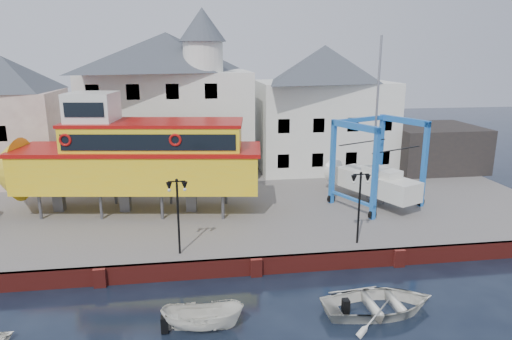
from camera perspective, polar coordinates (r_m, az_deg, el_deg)
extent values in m
plane|color=black|center=(24.96, 0.02, -13.05)|extent=(140.00, 140.00, 0.00)
cube|color=#605B58|center=(34.85, -2.57, -4.01)|extent=(44.00, 22.00, 1.00)
cube|color=maroon|center=(24.83, -0.02, -11.90)|extent=(44.00, 0.25, 1.00)
cube|color=maroon|center=(24.96, -18.94, -12.61)|extent=(0.60, 0.36, 1.00)
cube|color=maroon|center=(24.68, 0.03, -12.08)|extent=(0.60, 0.36, 1.00)
cube|color=maroon|center=(26.90, 17.45, -10.45)|extent=(0.60, 0.36, 1.00)
cube|color=tan|center=(43.12, -28.26, 3.68)|extent=(8.00, 7.00, 7.50)
pyramid|color=#3D4048|center=(42.61, -29.09, 10.48)|extent=(8.00, 7.00, 2.80)
cube|color=black|center=(40.17, -28.85, -0.22)|extent=(1.00, 0.08, 1.20)
cube|color=black|center=(39.62, -29.37, 3.99)|extent=(1.00, 0.08, 1.20)
cube|color=silver|center=(40.90, -10.73, 5.72)|extent=(14.00, 8.00, 9.00)
pyramid|color=#3D4048|center=(40.45, -11.14, 14.29)|extent=(14.00, 8.00, 3.20)
cube|color=black|center=(38.24, -19.01, 0.15)|extent=(1.00, 0.08, 1.20)
cube|color=black|center=(37.78, -14.54, 0.31)|extent=(1.00, 0.08, 1.20)
cube|color=black|center=(37.55, -10.00, 0.47)|extent=(1.00, 0.08, 1.20)
cube|color=black|center=(37.56, -5.42, 0.64)|extent=(1.00, 0.08, 1.20)
cube|color=black|center=(37.65, -19.38, 4.57)|extent=(1.00, 0.08, 1.20)
cube|color=black|center=(37.18, -14.84, 4.80)|extent=(1.00, 0.08, 1.20)
cube|color=black|center=(36.95, -10.20, 4.99)|extent=(1.00, 0.08, 1.20)
cube|color=black|center=(36.97, -5.53, 5.16)|extent=(1.00, 0.08, 1.20)
cube|color=black|center=(37.30, -19.77, 9.11)|extent=(1.00, 0.08, 1.20)
cube|color=black|center=(36.82, -15.14, 9.40)|extent=(1.00, 0.08, 1.20)
cube|color=black|center=(36.59, -10.41, 9.63)|extent=(1.00, 0.08, 1.20)
cube|color=black|center=(36.61, -5.64, 9.79)|extent=(1.00, 0.08, 1.20)
cylinder|color=silver|center=(38.03, -6.63, 13.86)|extent=(3.20, 3.20, 2.40)
cone|color=#3D4048|center=(38.09, -6.75, 17.62)|extent=(3.80, 3.80, 2.60)
cube|color=silver|center=(43.17, 8.31, 5.60)|extent=(12.00, 8.00, 8.00)
pyramid|color=#3D4048|center=(42.69, 8.59, 13.05)|extent=(12.00, 8.00, 3.20)
cube|color=black|center=(38.78, 3.43, 1.11)|extent=(1.00, 0.08, 1.20)
cube|color=black|center=(39.48, 7.70, 1.25)|extent=(1.00, 0.08, 1.20)
cube|color=black|center=(40.39, 11.80, 1.37)|extent=(1.00, 0.08, 1.20)
cube|color=black|center=(41.50, 15.70, 1.48)|extent=(1.00, 0.08, 1.20)
cube|color=black|center=(38.20, 3.50, 5.50)|extent=(1.00, 0.08, 1.20)
cube|color=black|center=(38.91, 7.85, 5.55)|extent=(1.00, 0.08, 1.20)
cube|color=black|center=(39.84, 12.02, 5.58)|extent=(1.00, 0.08, 1.20)
cube|color=black|center=(40.96, 15.99, 5.57)|extent=(1.00, 0.08, 1.20)
cube|color=black|center=(45.58, 21.10, 2.69)|extent=(8.00, 7.00, 4.00)
cylinder|color=black|center=(24.65, -9.68, -6.00)|extent=(0.12, 0.12, 4.00)
cube|color=black|center=(24.01, -9.89, -1.41)|extent=(0.90, 0.06, 0.06)
sphere|color=black|center=(24.00, -9.90, -1.25)|extent=(0.16, 0.16, 0.16)
cone|color=black|center=(24.11, -10.81, -2.06)|extent=(0.32, 0.32, 0.45)
sphere|color=silver|center=(24.16, -10.79, -2.47)|extent=(0.18, 0.18, 0.18)
cone|color=black|center=(24.08, -8.91, -2.00)|extent=(0.32, 0.32, 0.45)
sphere|color=silver|center=(24.13, -8.89, -2.41)|extent=(0.18, 0.18, 0.18)
cylinder|color=black|center=(26.28, 12.74, -4.85)|extent=(0.12, 0.12, 4.00)
cube|color=black|center=(25.69, 12.99, -0.53)|extent=(0.90, 0.06, 0.06)
sphere|color=black|center=(25.67, 13.00, -0.38)|extent=(0.16, 0.16, 0.16)
cone|color=black|center=(25.62, 12.12, -1.15)|extent=(0.32, 0.32, 0.45)
sphere|color=silver|center=(25.67, 12.10, -1.53)|extent=(0.18, 0.18, 0.18)
cone|color=black|center=(25.90, 13.78, -1.07)|extent=(0.32, 0.32, 0.45)
sphere|color=silver|center=(25.95, 13.76, -1.45)|extent=(0.18, 0.18, 0.18)
cylinder|color=#59595E|center=(32.82, -25.38, -4.15)|extent=(0.23, 0.23, 1.70)
cylinder|color=#59595E|center=(35.57, -23.27, -2.55)|extent=(0.23, 0.23, 1.70)
cylinder|color=#59595E|center=(31.34, -18.81, -4.34)|extent=(0.23, 0.23, 1.70)
cylinder|color=#59595E|center=(34.20, -17.15, -2.65)|extent=(0.23, 0.23, 1.70)
cylinder|color=#59595E|center=(30.30, -11.68, -4.49)|extent=(0.23, 0.23, 1.70)
cylinder|color=#59595E|center=(33.25, -10.61, -2.73)|extent=(0.23, 0.23, 1.70)
cylinder|color=#59595E|center=(29.76, -4.16, -4.57)|extent=(0.23, 0.23, 1.70)
cylinder|color=#59595E|center=(32.76, -3.78, -2.77)|extent=(0.23, 0.23, 1.70)
cube|color=#59595E|center=(33.96, -23.41, -3.34)|extent=(0.75, 0.66, 1.70)
cube|color=#59595E|center=(32.43, -16.04, -3.49)|extent=(0.75, 0.66, 1.70)
cube|color=#59595E|center=(31.49, -8.08, -3.60)|extent=(0.75, 0.66, 1.70)
cube|color=yellow|center=(31.57, -14.32, 0.09)|extent=(16.29, 6.50, 2.49)
cone|color=yellow|center=(34.98, -29.03, 0.08)|extent=(3.07, 4.61, 4.30)
cube|color=#A30F0B|center=(31.27, -14.48, 2.50)|extent=(16.65, 6.72, 0.25)
cube|color=yellow|center=(30.86, -12.53, 3.96)|extent=(11.74, 5.41, 1.81)
cube|color=black|center=(28.98, -13.35, 3.36)|extent=(10.76, 1.60, 1.02)
cube|color=black|center=(32.73, -11.82, 4.68)|extent=(10.76, 1.60, 1.02)
cube|color=#A30F0B|center=(30.70, -12.63, 5.81)|extent=(11.98, 5.55, 0.20)
cube|color=silver|center=(31.68, -19.79, 7.26)|extent=(3.33, 3.33, 2.06)
cube|color=black|center=(30.27, -20.74, 7.05)|extent=(2.45, 0.41, 0.90)
torus|color=#A30F0B|center=(30.48, -22.76, 3.48)|extent=(0.81, 0.27, 0.79)
torus|color=#A30F0B|center=(28.56, -10.07, 3.72)|extent=(0.81, 0.27, 0.79)
cube|color=#1D6CA8|center=(29.98, 14.65, -0.57)|extent=(0.40, 0.40, 6.00)
cylinder|color=black|center=(30.77, 14.33, -5.43)|extent=(0.63, 0.44, 0.60)
cube|color=#1D6CA8|center=(32.71, 9.55, 0.94)|extent=(0.40, 0.40, 6.00)
cylinder|color=black|center=(33.43, 9.36, -3.56)|extent=(0.63, 0.44, 0.60)
cube|color=#1D6CA8|center=(33.63, 20.28, 0.60)|extent=(0.40, 0.40, 6.00)
cylinder|color=black|center=(34.33, 19.89, -3.77)|extent=(0.63, 0.44, 0.60)
cube|color=#1D6CA8|center=(36.08, 15.27, 1.89)|extent=(0.40, 0.40, 6.00)
cylinder|color=black|center=(36.74, 14.99, -2.22)|extent=(0.63, 0.44, 0.60)
cube|color=#1D6CA8|center=(30.75, 12.26, 5.37)|extent=(2.05, 4.02, 0.42)
cube|color=#1D6CA8|center=(31.89, 11.79, -3.52)|extent=(1.97, 3.98, 0.18)
cube|color=#1D6CA8|center=(34.31, 18.05, 5.91)|extent=(2.05, 4.02, 0.42)
cube|color=#1D6CA8|center=(35.34, 17.42, -2.11)|extent=(1.97, 3.98, 0.18)
cube|color=#1D6CA8|center=(33.84, 12.81, 6.15)|extent=(4.80, 2.41, 0.30)
cube|color=silver|center=(33.38, 14.83, -1.66)|extent=(4.46, 6.66, 1.37)
cone|color=silver|center=(35.95, 10.38, -0.26)|extent=(2.36, 2.07, 1.97)
cube|color=#59595E|center=(33.66, 14.72, -3.27)|extent=(0.83, 1.49, 0.60)
cube|color=silver|center=(32.87, 15.48, -0.25)|extent=(2.32, 2.91, 0.51)
cylinder|color=#99999E|center=(32.64, 14.88, 7.66)|extent=(0.21, 0.21, 9.43)
cube|color=black|center=(31.77, 17.18, 2.44)|extent=(4.18, 2.00, 0.05)
cube|color=black|center=(33.78, 13.21, 3.39)|extent=(4.18, 2.00, 0.05)
imported|color=silver|center=(20.86, -6.66, -19.19)|extent=(3.68, 1.75, 1.37)
imported|color=silver|center=(22.62, 15.10, -16.72)|extent=(5.37, 3.93, 1.08)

